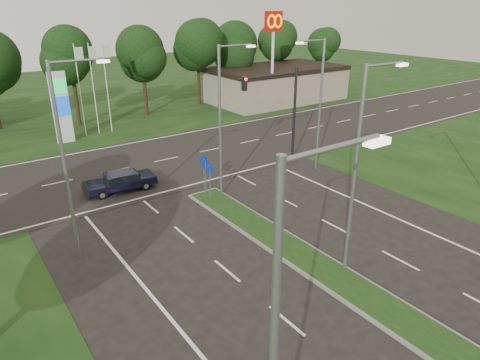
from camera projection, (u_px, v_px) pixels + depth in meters
verge_far at (52, 96)px, 55.53m from camera, size 160.00×50.00×0.02m
cross_road at (154, 162)px, 32.23m from camera, size 160.00×12.00×0.02m
median_kerb at (369, 299)px, 17.17m from camera, size 2.00×26.00×0.12m
commercial_building at (276, 84)px, 52.34m from camera, size 16.00×9.00×4.00m
streetlight_median_near at (359, 163)px, 17.31m from camera, size 2.53×0.22×9.00m
streetlight_median_far at (223, 115)px, 24.82m from camera, size 2.53×0.22×9.00m
streetlight_left_near at (282, 356)px, 7.79m from camera, size 2.53×0.22×9.00m
streetlight_left_far at (68, 154)px, 18.31m from camera, size 2.53×0.22×9.00m
streetlight_right_far at (319, 99)px, 29.02m from camera, size 2.53×0.22×9.00m
traffic_signal at (281, 103)px, 29.82m from camera, size 5.10×0.42×7.00m
median_signs at (206, 170)px, 25.86m from camera, size 1.16×1.76×2.38m
gas_pylon at (63, 105)px, 35.77m from camera, size 5.80×1.26×8.00m
mcdonalds_sign at (273, 36)px, 44.88m from camera, size 2.20×0.47×10.40m
treeline_far at (80, 51)px, 41.66m from camera, size 6.00×6.00×9.90m
navy_sedan at (120, 181)px, 27.10m from camera, size 4.44×2.11×1.19m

